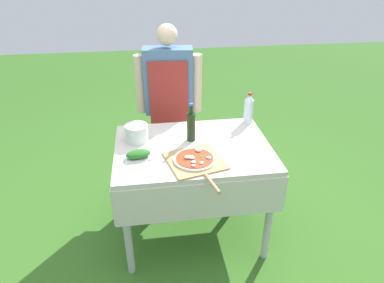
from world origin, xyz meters
TOP-DOWN VIEW (x-y plane):
  - ground_plane at (0.00, 0.00)m, footprint 12.00×12.00m
  - prep_table at (0.00, 0.00)m, footprint 1.13×0.83m
  - person_cook at (-0.11, 0.72)m, footprint 0.57×0.22m
  - pizza_on_peel at (-0.01, -0.21)m, footprint 0.42×0.58m
  - oil_bottle at (-0.00, 0.10)m, footprint 0.06×0.06m
  - water_bottle at (0.50, 0.33)m, footprint 0.08×0.08m
  - herb_container at (-0.39, -0.11)m, footprint 0.21×0.14m
  - mixing_tub at (-0.40, 0.14)m, footprint 0.17×0.17m

SIDE VIEW (x-z plane):
  - ground_plane at x=0.00m, z-range 0.00..0.00m
  - prep_table at x=0.00m, z-range 0.29..1.10m
  - pizza_on_peel at x=-0.01m, z-range 0.79..0.85m
  - herb_container at x=-0.39m, z-range 0.81..0.86m
  - mixing_tub at x=-0.40m, z-range 0.81..0.93m
  - person_cook at x=-0.11m, z-range 0.14..1.67m
  - oil_bottle at x=0.00m, z-range 0.78..1.07m
  - water_bottle at x=0.50m, z-range 0.80..1.06m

